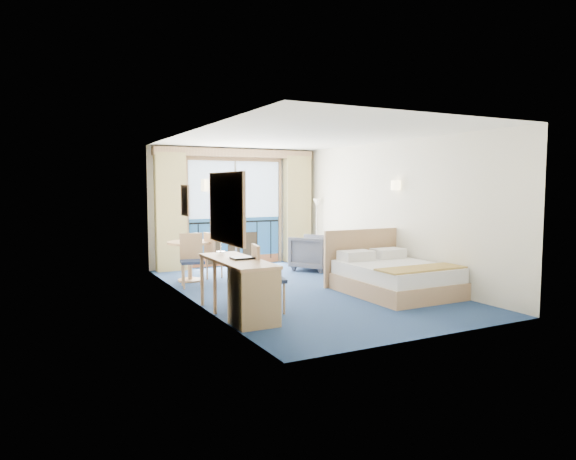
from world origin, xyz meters
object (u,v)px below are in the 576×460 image
at_px(desk, 250,290).
at_px(table_chair_b, 192,257).
at_px(nightstand, 375,266).
at_px(desk_chair, 264,274).
at_px(floor_lamp, 317,214).
at_px(armchair, 313,253).
at_px(table_chair_a, 215,253).
at_px(bed, 393,277).
at_px(round_table, 190,251).

height_order(desk, table_chair_b, table_chair_b).
xyz_separation_m(nightstand, desk_chair, (-3.08, -1.44, 0.30)).
relative_size(floor_lamp, desk, 0.89).
relative_size(armchair, desk_chair, 0.84).
bearing_deg(table_chair_a, nightstand, -123.78).
relative_size(desk, desk_chair, 1.72).
bearing_deg(bed, nightstand, 65.92).
xyz_separation_m(bed, nightstand, (0.56, 1.24, -0.03)).
bearing_deg(desk_chair, table_chair_b, 20.49).
distance_m(nightstand, desk, 3.95).
height_order(bed, table_chair_b, bed).
relative_size(table_chair_a, table_chair_b, 0.97).
height_order(floor_lamp, table_chair_b, floor_lamp).
height_order(armchair, desk, desk).
bearing_deg(floor_lamp, round_table, -164.43).
relative_size(floor_lamp, round_table, 1.79).
xyz_separation_m(desk, table_chair_b, (0.04, 2.81, 0.10)).
bearing_deg(round_table, bed, -44.55).
bearing_deg(round_table, floor_lamp, 15.57).
distance_m(bed, nightstand, 1.36).
bearing_deg(round_table, armchair, 0.64).
relative_size(floor_lamp, table_chair_b, 1.57).
height_order(nightstand, table_chair_b, table_chair_b).
height_order(desk_chair, table_chair_b, desk_chair).
relative_size(bed, desk, 1.14).
relative_size(armchair, table_chair_a, 0.90).
relative_size(bed, table_chair_b, 2.02).
bearing_deg(table_chair_b, bed, -25.64).
bearing_deg(bed, floor_lamp, 80.12).
bearing_deg(bed, desk_chair, -175.46).
relative_size(nightstand, table_chair_a, 0.55).
bearing_deg(armchair, floor_lamp, -159.44).
distance_m(nightstand, table_chair_b, 3.58).
xyz_separation_m(bed, round_table, (-2.77, 2.72, 0.29)).
distance_m(bed, armchair, 2.75).
relative_size(bed, desk_chair, 1.96).
distance_m(nightstand, round_table, 3.65).
height_order(round_table, table_chair_a, table_chair_a).
bearing_deg(round_table, desk, -92.67).
distance_m(bed, desk_chair, 2.55).
relative_size(nightstand, desk_chair, 0.52).
relative_size(armchair, desk, 0.49).
relative_size(nightstand, floor_lamp, 0.34).
bearing_deg(armchair, nightstand, 75.76).
relative_size(bed, nightstand, 3.79).
relative_size(desk, table_chair_b, 1.77).
bearing_deg(desk_chair, table_chair_a, 7.67).
relative_size(armchair, floor_lamp, 0.55).
bearing_deg(bed, desk, -167.93).
xyz_separation_m(round_table, table_chair_b, (-0.12, -0.54, -0.04)).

